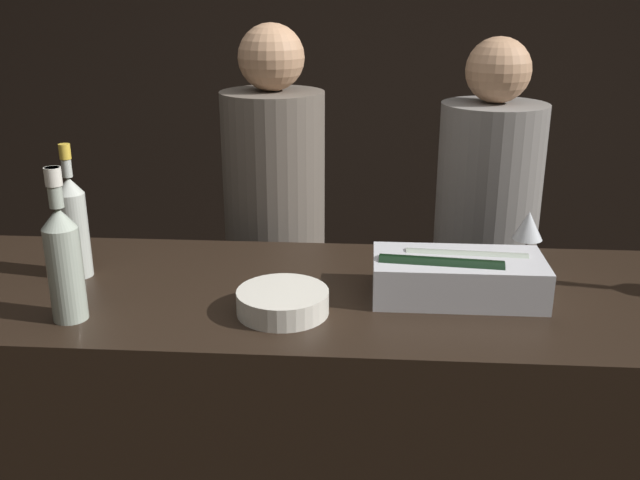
{
  "coord_description": "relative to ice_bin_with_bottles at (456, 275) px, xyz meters",
  "views": [
    {
      "loc": [
        0.12,
        -1.29,
        1.81
      ],
      "look_at": [
        0.0,
        0.38,
        1.22
      ],
      "focal_mm": 40.0,
      "sensor_mm": 36.0,
      "label": 1
    }
  ],
  "objects": [
    {
      "name": "ice_bin_with_bottles",
      "position": [
        0.0,
        0.0,
        0.0
      ],
      "size": [
        0.41,
        0.2,
        0.11
      ],
      "color": "silver",
      "rests_on": "bar_counter"
    },
    {
      "name": "rose_wine_bottle",
      "position": [
        -0.97,
        0.07,
        0.09
      ],
      "size": [
        0.07,
        0.07,
        0.35
      ],
      "color": "#B2B7AD",
      "rests_on": "bar_counter"
    },
    {
      "name": "wine_glass",
      "position": [
        0.22,
        0.26,
        0.04
      ],
      "size": [
        0.08,
        0.08,
        0.14
      ],
      "color": "silver",
      "rests_on": "bar_counter"
    },
    {
      "name": "person_blond_tee",
      "position": [
        -0.53,
        0.65,
        -0.19
      ],
      "size": [
        0.34,
        0.34,
        1.71
      ],
      "rotation": [
        0.0,
        0.0,
        -0.92
      ],
      "color": "black",
      "rests_on": "ground_plane"
    },
    {
      "name": "person_in_hoodie",
      "position": [
        0.19,
        0.74,
        -0.22
      ],
      "size": [
        0.35,
        0.35,
        1.67
      ],
      "rotation": [
        0.0,
        0.0,
        -0.56
      ],
      "color": "black",
      "rests_on": "ground_plane"
    },
    {
      "name": "bar_counter",
      "position": [
        -0.34,
        0.02,
        -0.61
      ],
      "size": [
        2.58,
        0.69,
        1.1
      ],
      "color": "black",
      "rests_on": "ground_plane"
    },
    {
      "name": "white_wine_bottle",
      "position": [
        -0.89,
        -0.18,
        0.09
      ],
      "size": [
        0.08,
        0.08,
        0.35
      ],
      "color": "#9EA899",
      "rests_on": "bar_counter"
    },
    {
      "name": "bowl_white",
      "position": [
        -0.41,
        -0.12,
        -0.03
      ],
      "size": [
        0.21,
        0.21,
        0.06
      ],
      "color": "silver",
      "rests_on": "bar_counter"
    },
    {
      "name": "wall_back_chalkboard",
      "position": [
        -0.34,
        2.14,
        0.25
      ],
      "size": [
        6.4,
        0.06,
        2.8
      ],
      "color": "black",
      "rests_on": "ground_plane"
    }
  ]
}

